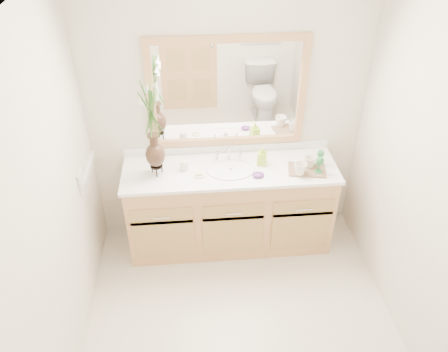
{
  "coord_description": "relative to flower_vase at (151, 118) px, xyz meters",
  "views": [
    {
      "loc": [
        -0.33,
        -2.04,
        2.94
      ],
      "look_at": [
        -0.09,
        0.65,
        1.02
      ],
      "focal_mm": 35.0,
      "sensor_mm": 36.0,
      "label": 1
    }
  ],
  "objects": [
    {
      "name": "floor",
      "position": [
        0.62,
        -1.0,
        -1.35
      ],
      "size": [
        2.6,
        2.6,
        0.0
      ],
      "primitive_type": "plane",
      "color": "beige",
      "rests_on": "ground"
    },
    {
      "name": "ceiling",
      "position": [
        0.62,
        -1.0,
        1.05
      ],
      "size": [
        2.4,
        2.6,
        0.02
      ],
      "primitive_type": "cube",
      "color": "white",
      "rests_on": "wall_back"
    },
    {
      "name": "wall_back",
      "position": [
        0.62,
        0.3,
        -0.15
      ],
      "size": [
        2.4,
        0.02,
        2.4
      ],
      "primitive_type": "cube",
      "color": "white",
      "rests_on": "floor"
    },
    {
      "name": "wall_left",
      "position": [
        -0.58,
        -1.0,
        -0.15
      ],
      "size": [
        0.02,
        2.6,
        2.4
      ],
      "primitive_type": "cube",
      "color": "white",
      "rests_on": "floor"
    },
    {
      "name": "wall_right",
      "position": [
        1.82,
        -1.0,
        -0.15
      ],
      "size": [
        0.02,
        2.6,
        2.4
      ],
      "primitive_type": "cube",
      "color": "white",
      "rests_on": "floor"
    },
    {
      "name": "vanity",
      "position": [
        0.62,
        0.02,
        -0.95
      ],
      "size": [
        1.8,
        0.55,
        0.8
      ],
      "color": "tan",
      "rests_on": "floor"
    },
    {
      "name": "counter",
      "position": [
        0.62,
        0.02,
        -0.54
      ],
      "size": [
        1.84,
        0.57,
        0.03
      ],
      "primitive_type": "cube",
      "color": "white",
      "rests_on": "vanity"
    },
    {
      "name": "sink",
      "position": [
        0.62,
        -0.0,
        -0.58
      ],
      "size": [
        0.38,
        0.34,
        0.23
      ],
      "color": "white",
      "rests_on": "counter"
    },
    {
      "name": "mirror",
      "position": [
        0.62,
        0.28,
        0.05
      ],
      "size": [
        1.32,
        0.04,
        0.97
      ],
      "color": "white",
      "rests_on": "wall_back"
    },
    {
      "name": "switch_plate",
      "position": [
        -0.57,
        -0.23,
        -0.37
      ],
      "size": [
        0.02,
        0.12,
        0.12
      ],
      "primitive_type": "cube",
      "color": "white",
      "rests_on": "wall_left"
    },
    {
      "name": "flower_vase",
      "position": [
        0.0,
        0.0,
        0.0
      ],
      "size": [
        0.19,
        0.19,
        0.77
      ],
      "rotation": [
        0.0,
        0.0,
        0.15
      ],
      "color": "black",
      "rests_on": "counter"
    },
    {
      "name": "tumbler",
      "position": [
        0.23,
        0.04,
        -0.48
      ],
      "size": [
        0.07,
        0.07,
        0.09
      ],
      "primitive_type": "cylinder",
      "color": "silver",
      "rests_on": "counter"
    },
    {
      "name": "soap_dish",
      "position": [
        0.35,
        -0.07,
        -0.51
      ],
      "size": [
        0.09,
        0.09,
        0.03
      ],
      "color": "silver",
      "rests_on": "counter"
    },
    {
      "name": "soap_bottle",
      "position": [
        0.9,
        0.06,
        -0.45
      ],
      "size": [
        0.09,
        0.09,
        0.15
      ],
      "primitive_type": "imported",
      "rotation": [
        0.0,
        0.0,
        -0.27
      ],
      "color": "#9FD933",
      "rests_on": "counter"
    },
    {
      "name": "purple_dish",
      "position": [
        0.84,
        -0.12,
        -0.51
      ],
      "size": [
        0.1,
        0.08,
        0.03
      ],
      "primitive_type": "ellipsoid",
      "rotation": [
        0.0,
        0.0,
        0.01
      ],
      "color": "#5A2878",
      "rests_on": "counter"
    },
    {
      "name": "tray",
      "position": [
        1.26,
        -0.07,
        -0.52
      ],
      "size": [
        0.34,
        0.26,
        0.02
      ],
      "primitive_type": "cube",
      "rotation": [
        0.0,
        0.0,
        -0.18
      ],
      "color": "brown",
      "rests_on": "counter"
    },
    {
      "name": "mug_left",
      "position": [
        1.19,
        -0.13,
        -0.45
      ],
      "size": [
        0.11,
        0.11,
        0.11
      ],
      "primitive_type": "imported",
      "rotation": [
        0.0,
        0.0,
        -0.04
      ],
      "color": "silver",
      "rests_on": "tray"
    },
    {
      "name": "mug_right",
      "position": [
        1.29,
        -0.04,
        -0.46
      ],
      "size": [
        0.14,
        0.14,
        0.1
      ],
      "primitive_type": "imported",
      "rotation": [
        0.0,
        0.0,
        0.71
      ],
      "color": "silver",
      "rests_on": "tray"
    },
    {
      "name": "goblet_front",
      "position": [
        1.35,
        -0.12,
        -0.41
      ],
      "size": [
        0.07,
        0.07,
        0.15
      ],
      "color": "#27773A",
      "rests_on": "tray"
    },
    {
      "name": "goblet_back",
      "position": [
        1.39,
        0.01,
        -0.42
      ],
      "size": [
        0.06,
        0.06,
        0.13
      ],
      "color": "#27773A",
      "rests_on": "tray"
    }
  ]
}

